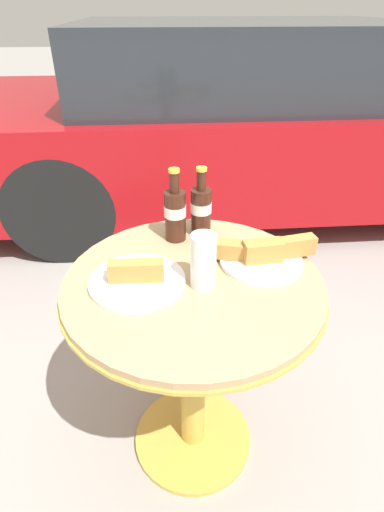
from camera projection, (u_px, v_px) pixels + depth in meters
ground_plane at (193, 438)px, 1.44m from camera, size 30.00×30.00×0.00m
bistro_table at (193, 331)px, 1.15m from camera, size 0.70×0.70×0.71m
cola_bottle_left at (175, 213)px, 1.19m from camera, size 0.07×0.07×0.22m
cola_bottle_right at (201, 209)px, 1.21m from camera, size 0.06×0.06×0.22m
drinking_glass at (203, 263)px, 1.00m from camera, size 0.07×0.07×0.15m
lunch_plate_near at (137, 278)px, 1.03m from camera, size 0.25×0.25×0.07m
lunch_plate_far at (261, 254)px, 1.11m from camera, size 0.32×0.23×0.07m
parked_car at (262, 120)px, 2.94m from camera, size 4.52×1.83×1.22m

